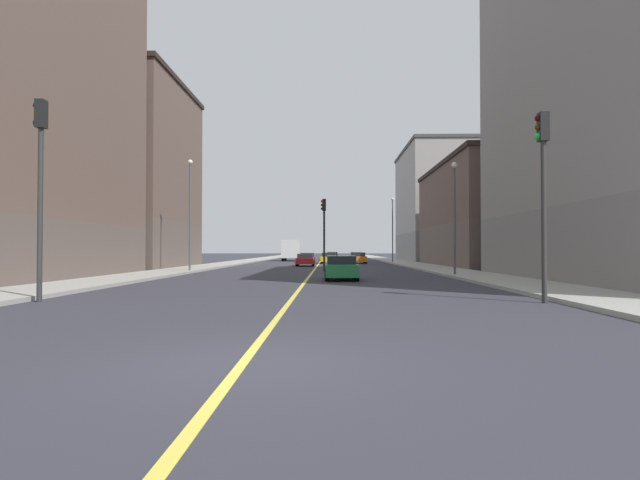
# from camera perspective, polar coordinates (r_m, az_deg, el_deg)

# --- Properties ---
(ground_plane) EXTENTS (400.00, 400.00, 0.00)m
(ground_plane) POSITION_cam_1_polar(r_m,az_deg,el_deg) (7.56, -8.78, -13.76)
(ground_plane) COLOR #31303A
(ground_plane) RESTS_ON ground
(sidewalk_left) EXTENTS (3.57, 168.00, 0.15)m
(sidewalk_left) POSITION_cam_1_polar(r_m,az_deg,el_deg) (56.98, 10.04, -2.65)
(sidewalk_left) COLOR #9E9B93
(sidewalk_left) RESTS_ON ground
(sidewalk_right) EXTENTS (3.57, 168.00, 0.15)m
(sidewalk_right) POSITION_cam_1_polar(r_m,az_deg,el_deg) (57.42, -10.28, -2.64)
(sidewalk_right) COLOR #9E9B93
(sidewalk_right) RESTS_ON ground
(lane_center_stripe) EXTENTS (0.16, 154.00, 0.01)m
(lane_center_stripe) POSITION_cam_1_polar(r_m,az_deg,el_deg) (56.31, -0.16, -2.76)
(lane_center_stripe) COLOR #E5D14C
(lane_center_stripe) RESTS_ON ground
(building_left_mid) EXTENTS (12.26, 21.44, 9.99)m
(building_left_mid) POSITION_cam_1_polar(r_m,az_deg,el_deg) (51.68, 19.87, 2.70)
(building_left_mid) COLOR brown
(building_left_mid) RESTS_ON ground
(building_left_far) EXTENTS (12.26, 19.13, 15.98)m
(building_left_far) POSITION_cam_1_polar(r_m,az_deg,el_deg) (73.65, 14.17, 3.89)
(building_left_far) COLOR gray
(building_left_far) RESTS_ON ground
(building_right_midblock) EXTENTS (12.26, 14.52, 16.45)m
(building_right_midblock) POSITION_cam_1_polar(r_m,az_deg,el_deg) (48.35, -22.33, 6.82)
(building_right_midblock) COLOR brown
(building_right_midblock) RESTS_ON ground
(traffic_light_left_near) EXTENTS (0.40, 0.32, 5.92)m
(traffic_light_left_near) POSITION_cam_1_polar(r_m,az_deg,el_deg) (17.10, 24.04, 6.33)
(traffic_light_left_near) COLOR #2D2D2D
(traffic_light_left_near) RESTS_ON ground
(traffic_light_right_near) EXTENTS (0.40, 0.32, 6.41)m
(traffic_light_right_near) POSITION_cam_1_polar(r_m,az_deg,el_deg) (18.29, -29.25, 6.79)
(traffic_light_right_near) COLOR #2D2D2D
(traffic_light_right_near) RESTS_ON ground
(traffic_light_median_far) EXTENTS (0.40, 0.32, 5.51)m
(traffic_light_median_far) POSITION_cam_1_polar(r_m,az_deg,el_deg) (38.16, 0.45, 1.84)
(traffic_light_median_far) COLOR #2D2D2D
(traffic_light_median_far) RESTS_ON ground
(street_lamp_left_near) EXTENTS (0.36, 0.36, 6.87)m
(street_lamp_left_near) POSITION_cam_1_polar(r_m,az_deg,el_deg) (31.80, 15.06, 3.79)
(street_lamp_left_near) COLOR #4C4C51
(street_lamp_left_near) RESTS_ON ground
(street_lamp_right_near) EXTENTS (0.36, 0.36, 8.05)m
(street_lamp_right_near) POSITION_cam_1_polar(r_m,az_deg,el_deg) (37.63, -14.58, 3.98)
(street_lamp_right_near) COLOR #4C4C51
(street_lamp_right_near) RESTS_ON ground
(street_lamp_left_far) EXTENTS (0.36, 0.36, 7.82)m
(street_lamp_left_far) POSITION_cam_1_polar(r_m,az_deg,el_deg) (61.54, 8.26, 1.90)
(street_lamp_left_far) COLOR #4C4C51
(street_lamp_left_far) RESTS_ON ground
(car_orange) EXTENTS (1.96, 4.18, 1.29)m
(car_orange) POSITION_cam_1_polar(r_m,az_deg,el_deg) (59.34, 4.31, -2.06)
(car_orange) COLOR orange
(car_orange) RESTS_ON ground
(car_black) EXTENTS (1.93, 4.59, 1.26)m
(car_black) POSITION_cam_1_polar(r_m,az_deg,el_deg) (75.10, 1.41, -1.86)
(car_black) COLOR black
(car_black) RESTS_ON ground
(car_green) EXTENTS (1.82, 4.01, 1.31)m
(car_green) POSITION_cam_1_polar(r_m,az_deg,el_deg) (27.27, 2.42, -3.20)
(car_green) COLOR #1E6B38
(car_green) RESTS_ON ground
(car_maroon) EXTENTS (2.02, 4.59, 1.24)m
(car_maroon) POSITION_cam_1_polar(r_m,az_deg,el_deg) (60.57, -1.47, -2.07)
(car_maroon) COLOR maroon
(car_maroon) RESTS_ON ground
(car_red) EXTENTS (1.83, 4.14, 1.22)m
(car_red) POSITION_cam_1_polar(r_m,az_deg,el_deg) (49.99, -1.68, -2.29)
(car_red) COLOR red
(car_red) RESTS_ON ground
(car_teal) EXTENTS (1.85, 4.15, 1.28)m
(car_teal) POSITION_cam_1_polar(r_m,az_deg,el_deg) (71.05, 4.11, -1.90)
(car_teal) COLOR #196670
(car_teal) RESTS_ON ground
(car_yellow) EXTENTS (2.01, 4.43, 1.26)m
(car_yellow) POSITION_cam_1_polar(r_m,az_deg,el_deg) (59.41, 1.04, -2.07)
(car_yellow) COLOR gold
(car_yellow) RESTS_ON ground
(box_truck) EXTENTS (2.38, 6.77, 2.99)m
(box_truck) POSITION_cam_1_polar(r_m,az_deg,el_deg) (71.96, -3.29, -1.11)
(box_truck) COLOR beige
(box_truck) RESTS_ON ground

